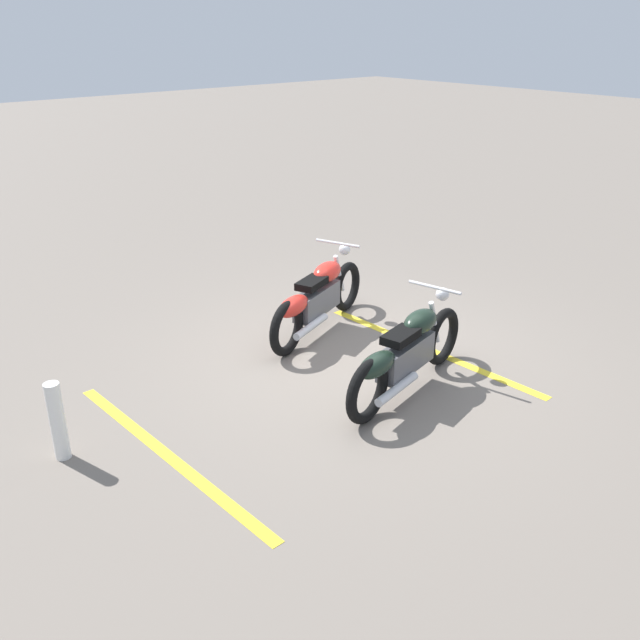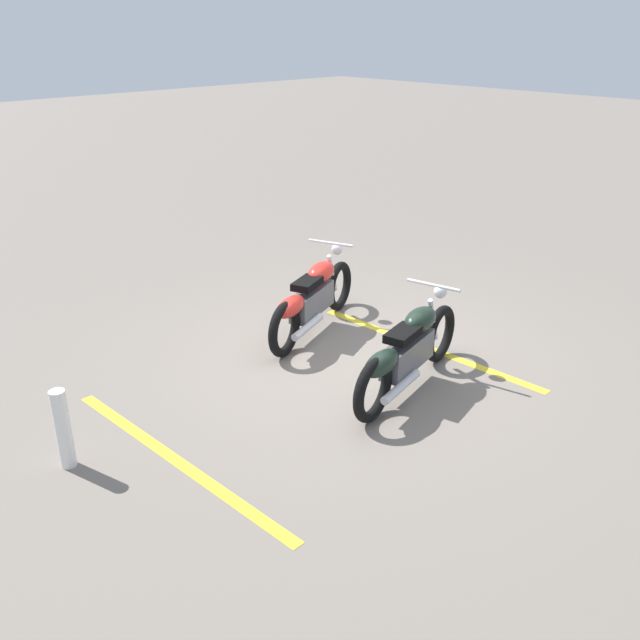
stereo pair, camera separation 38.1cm
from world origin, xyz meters
name	(u,v)px [view 2 (the right image)]	position (x,y,z in m)	size (l,w,h in m)	color
ground_plane	(358,356)	(0.00, 0.00, 0.00)	(60.00, 60.00, 0.00)	slate
motorcycle_bright_foreground	(312,298)	(-0.06, -0.87, 0.46)	(2.12, 0.93, 1.04)	black
motorcycle_dark_foreground	(408,351)	(0.22, 0.91, 0.46)	(2.20, 0.78, 1.04)	black
bollard_post	(63,429)	(3.45, -0.28, 0.38)	(0.14, 0.14, 0.76)	white
parking_stripe_near	(425,347)	(-0.76, 0.41, 0.00)	(3.20, 0.12, 0.01)	yellow
parking_stripe_mid	(175,460)	(2.72, 0.30, 0.00)	(3.20, 0.12, 0.01)	yellow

